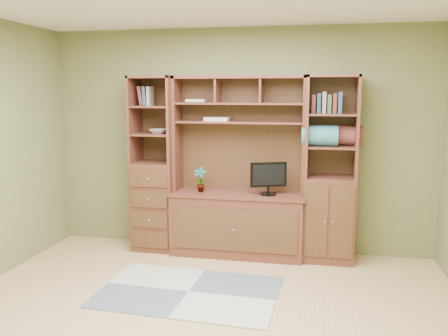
% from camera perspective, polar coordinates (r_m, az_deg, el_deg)
% --- Properties ---
extents(room, '(4.60, 4.10, 2.64)m').
position_cam_1_polar(room, '(3.65, -3.47, 0.14)').
color(room, tan).
rests_on(room, ground).
extents(center_hutch, '(1.54, 0.53, 2.05)m').
position_cam_1_polar(center_hutch, '(5.36, 1.67, 0.09)').
color(center_hutch, '#54291D').
rests_on(center_hutch, ground).
extents(left_tower, '(0.50, 0.45, 2.05)m').
position_cam_1_polar(left_tower, '(5.66, -8.29, 0.47)').
color(left_tower, '#54291D').
rests_on(left_tower, ground).
extents(right_tower, '(0.55, 0.45, 2.05)m').
position_cam_1_polar(right_tower, '(5.33, 12.67, -0.20)').
color(right_tower, '#54291D').
rests_on(right_tower, ground).
extents(rug, '(1.71, 1.18, 0.01)m').
position_cam_1_polar(rug, '(4.63, -4.28, -14.61)').
color(rug, gray).
rests_on(rug, ground).
extents(monitor, '(0.45, 0.33, 0.51)m').
position_cam_1_polar(monitor, '(5.29, 5.38, -0.54)').
color(monitor, black).
rests_on(monitor, center_hutch).
extents(orchid, '(0.15, 0.10, 0.29)m').
position_cam_1_polar(orchid, '(5.45, -2.88, -1.41)').
color(orchid, '#A15C36').
rests_on(orchid, center_hutch).
extents(magazines, '(0.27, 0.20, 0.04)m').
position_cam_1_polar(magazines, '(5.44, -0.83, 5.91)').
color(magazines, '#B9A99E').
rests_on(magazines, center_hutch).
extents(bowl, '(0.21, 0.21, 0.05)m').
position_cam_1_polar(bowl, '(5.59, -7.90, 4.41)').
color(bowl, beige).
rests_on(bowl, left_tower).
extents(blanket_teal, '(0.38, 0.22, 0.22)m').
position_cam_1_polar(blanket_teal, '(5.23, 11.46, 3.83)').
color(blanket_teal, '#317081').
rests_on(blanket_teal, right_tower).
extents(blanket_red, '(0.39, 0.22, 0.22)m').
position_cam_1_polar(blanket_red, '(5.37, 14.25, 3.83)').
color(blanket_red, brown).
rests_on(blanket_red, right_tower).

